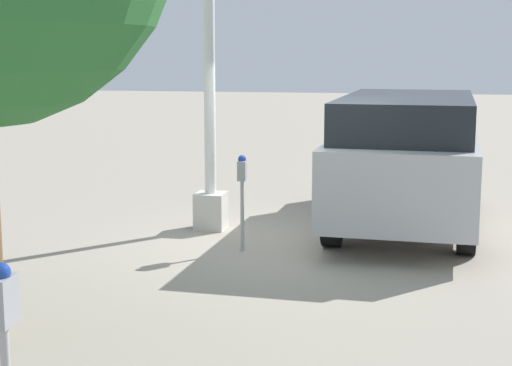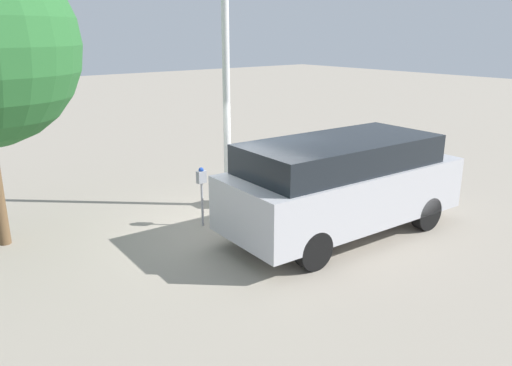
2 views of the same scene
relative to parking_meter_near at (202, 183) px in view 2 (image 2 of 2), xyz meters
name	(u,v)px [view 2 (image 2 of 2)]	position (x,y,z in m)	size (l,w,h in m)	color
ground_plane	(237,230)	(0.43, -0.66, -0.96)	(80.00, 80.00, 0.00)	gray
parking_meter_near	(202,183)	(0.00, 0.00, 0.00)	(0.21, 0.13, 1.30)	#9E9EA3
lamp_post	(227,129)	(1.20, 0.75, 0.89)	(0.44, 0.44, 5.56)	beige
parked_van	(342,182)	(2.00, -2.13, 0.14)	(5.21, 2.28, 2.00)	#B2B2B7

